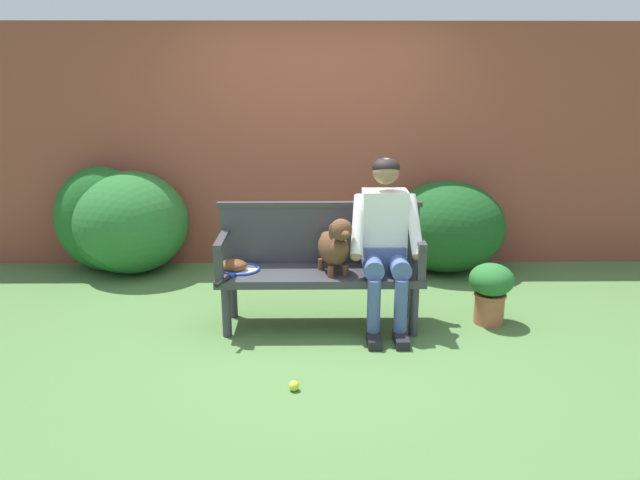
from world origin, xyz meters
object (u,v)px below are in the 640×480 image
object	(u,v)px
baseball_glove	(233,265)
potted_plant	(491,288)
person_seated	(385,238)
tennis_racket	(240,270)
tennis_ball	(294,386)
garden_bench	(320,279)
dog_on_bench	(335,245)

from	to	relation	value
baseball_glove	potted_plant	size ratio (longest dim) A/B	0.45
person_seated	tennis_racket	size ratio (longest dim) A/B	2.28
tennis_ball	garden_bench	bearing A→B (deg)	80.12
baseball_glove	potted_plant	bearing A→B (deg)	4.92
tennis_ball	potted_plant	bearing A→B (deg)	34.59
tennis_racket	baseball_glove	world-z (taller)	baseball_glove
garden_bench	tennis_ball	xyz separation A→B (m)	(-0.18, -1.01, -0.36)
tennis_racket	potted_plant	xyz separation A→B (m)	(1.97, 0.03, -0.17)
dog_on_bench	potted_plant	xyz separation A→B (m)	(1.24, 0.11, -0.39)
tennis_racket	baseball_glove	bearing A→B (deg)	169.11
dog_on_bench	tennis_ball	size ratio (longest dim) A/B	6.92
garden_bench	baseball_glove	size ratio (longest dim) A/B	7.16
dog_on_bench	baseball_glove	size ratio (longest dim) A/B	2.08
tennis_racket	person_seated	bearing A→B (deg)	-0.87
person_seated	baseball_glove	world-z (taller)	person_seated
person_seated	tennis_ball	distance (m)	1.39
person_seated	tennis_racket	xyz separation A→B (m)	(-1.12, 0.02, -0.26)
dog_on_bench	potted_plant	size ratio (longest dim) A/B	0.93
garden_bench	tennis_ball	size ratio (longest dim) A/B	23.87
potted_plant	person_seated	bearing A→B (deg)	-176.55
person_seated	tennis_racket	bearing A→B (deg)	179.13
person_seated	tennis_ball	bearing A→B (deg)	-123.85
tennis_ball	dog_on_bench	bearing A→B (deg)	72.92
tennis_racket	garden_bench	bearing A→B (deg)	-0.42
person_seated	baseball_glove	distance (m)	1.19
baseball_glove	tennis_ball	size ratio (longest dim) A/B	3.33
baseball_glove	tennis_ball	bearing A→B (deg)	-59.97
garden_bench	tennis_ball	bearing A→B (deg)	-99.88
garden_bench	tennis_ball	world-z (taller)	garden_bench
person_seated	dog_on_bench	size ratio (longest dim) A/B	2.90
person_seated	potted_plant	bearing A→B (deg)	3.45
garden_bench	potted_plant	size ratio (longest dim) A/B	3.20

